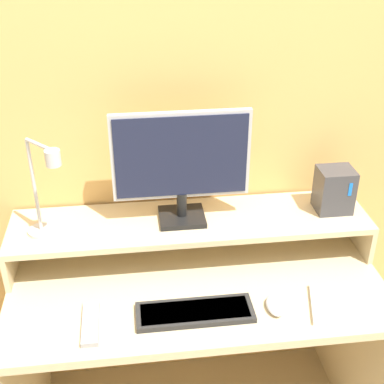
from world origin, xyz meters
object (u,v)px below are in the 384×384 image
at_px(router_dock, 334,190).
at_px(remote_secondary, 320,304).
at_px(remote_control, 90,324).
at_px(keyboard, 195,312).
at_px(monitor, 181,163).
at_px(desk_lamp, 44,190).
at_px(mouse, 275,306).

xyz_separation_m(router_dock, remote_secondary, (-0.15, -0.35, -0.23)).
bearing_deg(remote_control, keyboard, 1.46).
height_order(monitor, remote_secondary, monitor).
bearing_deg(router_dock, remote_control, -158.81).
bearing_deg(remote_control, router_dock, 21.19).
xyz_separation_m(desk_lamp, remote_secondary, (0.86, -0.28, -0.33)).
relative_size(desk_lamp, router_dock, 2.15).
distance_m(keyboard, remote_secondary, 0.41).
relative_size(monitor, mouse, 4.77).
distance_m(keyboard, mouse, 0.26).
height_order(router_dock, remote_control, router_dock).
height_order(monitor, mouse, monitor).
xyz_separation_m(desk_lamp, mouse, (0.71, -0.28, -0.32)).
distance_m(monitor, mouse, 0.56).
distance_m(router_dock, keyboard, 0.68).
bearing_deg(remote_control, desk_lamp, 114.50).
distance_m(monitor, router_dock, 0.57).
distance_m(desk_lamp, remote_secondary, 0.96).
xyz_separation_m(monitor, remote_control, (-0.32, -0.35, -0.37)).
height_order(monitor, remote_control, monitor).
height_order(remote_control, remote_secondary, same).
bearing_deg(remote_secondary, desk_lamp, 161.88).
height_order(router_dock, keyboard, router_dock).
relative_size(mouse, remote_control, 0.53).
relative_size(monitor, remote_secondary, 2.41).
height_order(keyboard, remote_secondary, keyboard).
bearing_deg(desk_lamp, monitor, 8.51).
bearing_deg(monitor, keyboard, -89.43).
bearing_deg(desk_lamp, remote_secondary, -18.12).
relative_size(monitor, router_dock, 2.87).
xyz_separation_m(monitor, desk_lamp, (-0.45, -0.07, -0.04)).
height_order(desk_lamp, router_dock, desk_lamp).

